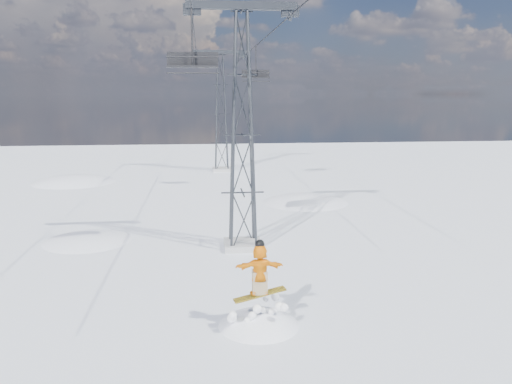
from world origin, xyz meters
TOP-DOWN VIEW (x-y plane):
  - ground at (0.00, 0.00)m, footprint 120.00×120.00m
  - snow_terrain at (-4.77, 21.24)m, footprint 39.00×37.00m
  - lift_tower_near at (0.80, 8.00)m, footprint 5.20×1.80m
  - lift_tower_far at (0.80, 33.00)m, footprint 5.20×1.80m
  - haul_cables at (0.80, 19.50)m, footprint 4.46×51.00m
  - snowboarder_jump at (0.62, -0.37)m, footprint 4.40×4.40m
  - lift_chair_near at (-1.40, 6.28)m, footprint 2.14×0.62m
  - lift_chair_mid at (3.00, 22.37)m, footprint 2.08×0.60m

SIDE VIEW (x-z plane):
  - snow_terrain at x=-4.77m, z-range -20.59..1.41m
  - snowboarder_jump at x=0.62m, z-range -5.09..1.82m
  - ground at x=0.00m, z-range 0.00..0.00m
  - lift_tower_near at x=0.80m, z-range -0.24..11.18m
  - lift_tower_far at x=0.80m, z-range -0.24..11.18m
  - lift_chair_near at x=-1.40m, z-range 7.40..10.05m
  - lift_chair_mid at x=3.00m, z-range 7.50..10.08m
  - haul_cables at x=0.80m, z-range 10.82..10.88m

